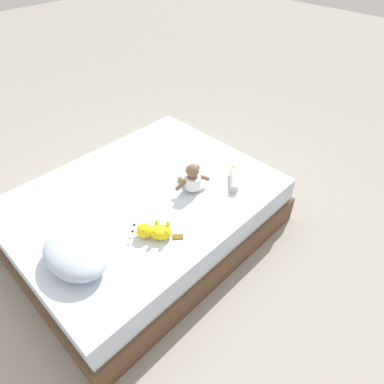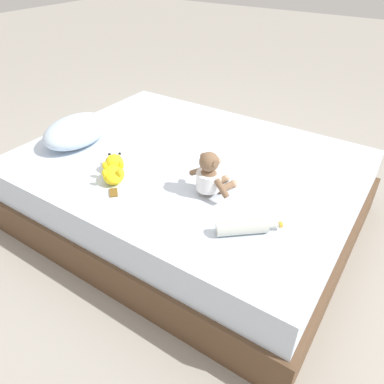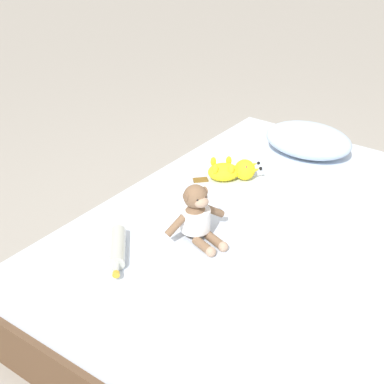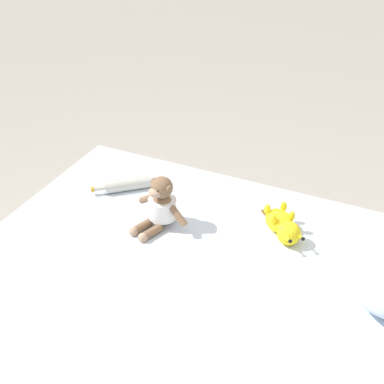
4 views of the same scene
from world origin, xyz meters
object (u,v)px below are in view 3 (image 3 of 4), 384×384
Objects in this scene: bed at (278,266)px; pillow at (308,140)px; glass_bottle at (118,248)px; plush_monkey at (197,217)px; plush_yellow_creature at (233,171)px.

pillow is at bearing 107.95° from bed.
bed is at bearing 54.31° from glass_bottle.
bed is at bearing 51.69° from plush_monkey.
pillow is 1.94× the size of glass_bottle.
bed is at bearing -28.75° from plush_yellow_creature.
plush_monkey is at bearing -128.31° from bed.
pillow is 1.70× the size of plush_yellow_creature.
glass_bottle reaches higher than bed.
plush_yellow_creature is at bearing 151.25° from bed.
pillow is 0.97m from plush_monkey.
plush_yellow_creature is at bearing -109.59° from pillow.
plush_yellow_creature reaches higher than bed.
pillow is at bearing 70.41° from plush_yellow_creature.
glass_bottle is at bearing -122.71° from plush_monkey.
plush_yellow_creature is 1.14× the size of glass_bottle.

